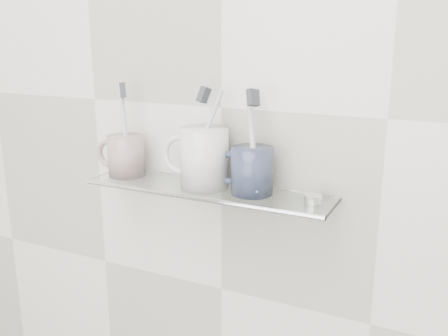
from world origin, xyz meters
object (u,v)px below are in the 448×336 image
Objects in this scene: mug_left at (126,156)px; mug_center at (204,158)px; mug_right at (252,171)px; shelf_glass at (207,190)px.

mug_left is 0.19m from mug_center.
mug_center is 1.31× the size of mug_right.
shelf_glass is at bearing -51.01° from mug_center.
mug_right is at bearing 3.11° from shelf_glass.
mug_right is (0.10, 0.00, -0.01)m from mug_center.
mug_right is at bearing 1.23° from mug_left.
mug_center is 0.10m from mug_right.
shelf_glass is 0.20m from mug_left.
mug_left is 0.73× the size of mug_center.
mug_left is at bearing 158.60° from mug_center.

